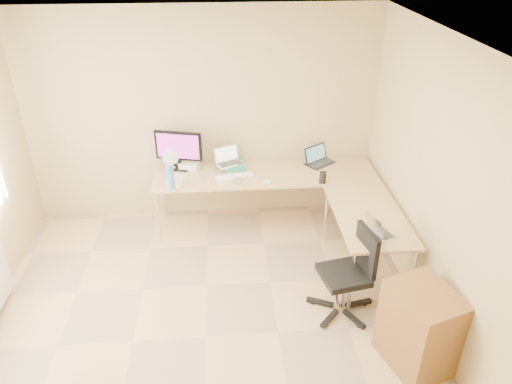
{
  "coord_description": "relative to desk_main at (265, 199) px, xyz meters",
  "views": [
    {
      "loc": [
        0.21,
        -3.27,
        3.38
      ],
      "look_at": [
        0.55,
        1.1,
        0.9
      ],
      "focal_mm": 33.99,
      "sensor_mm": 36.0,
      "label": 1
    }
  ],
  "objects": [
    {
      "name": "cd_stack",
      "position": [
        -0.34,
        -0.2,
        0.38
      ],
      "size": [
        0.15,
        0.15,
        0.03
      ],
      "primitive_type": "cylinder",
      "rotation": [
        0.0,
        0.0,
        -0.22
      ],
      "color": "silver",
      "rests_on": "desk_main"
    },
    {
      "name": "desk_fan",
      "position": [
        -1.13,
        0.2,
        0.49
      ],
      "size": [
        0.25,
        0.25,
        0.25
      ],
      "primitive_type": "cylinder",
      "rotation": [
        0.0,
        0.0,
        0.31
      ],
      "color": "white",
      "rests_on": "desk_main"
    },
    {
      "name": "desk_main",
      "position": [
        0.0,
        0.0,
        0.0
      ],
      "size": [
        2.65,
        0.7,
        0.73
      ],
      "primitive_type": "cube",
      "color": "tan",
      "rests_on": "ground"
    },
    {
      "name": "mug",
      "position": [
        -1.01,
        -0.3,
        0.41
      ],
      "size": [
        0.11,
        0.11,
        0.09
      ],
      "primitive_type": "imported",
      "rotation": [
        0.0,
        0.0,
        -0.16
      ],
      "color": "white",
      "rests_on": "desk_main"
    },
    {
      "name": "book_stack",
      "position": [
        -0.37,
        0.2,
        0.39
      ],
      "size": [
        0.26,
        0.34,
        0.05
      ],
      "primitive_type": "cube",
      "rotation": [
        0.0,
        0.0,
        0.11
      ],
      "color": "#1D8E73",
      "rests_on": "desk_main"
    },
    {
      "name": "keyboard",
      "position": [
        -0.38,
        -0.08,
        0.38
      ],
      "size": [
        0.46,
        0.22,
        0.02
      ],
      "primitive_type": "cube",
      "rotation": [
        0.0,
        0.0,
        0.23
      ],
      "color": "white",
      "rests_on": "desk_main"
    },
    {
      "name": "floor",
      "position": [
        -0.72,
        -1.85,
        -0.36
      ],
      "size": [
        4.5,
        4.5,
        0.0
      ],
      "primitive_type": "plane",
      "color": "tan",
      "rests_on": "ground"
    },
    {
      "name": "wall_back",
      "position": [
        -0.72,
        0.4,
        0.93
      ],
      "size": [
        4.5,
        0.0,
        4.5
      ],
      "primitive_type": "plane",
      "rotation": [
        1.57,
        0.0,
        0.0
      ],
      "color": "tan",
      "rests_on": "ground"
    },
    {
      "name": "wall_right",
      "position": [
        1.38,
        -1.85,
        0.93
      ],
      "size": [
        0.0,
        4.5,
        4.5
      ],
      "primitive_type": "plane",
      "rotation": [
        1.57,
        0.0,
        -1.57
      ],
      "color": "tan",
      "rests_on": "ground"
    },
    {
      "name": "water_bottle",
      "position": [
        -1.1,
        -0.3,
        0.51
      ],
      "size": [
        0.09,
        0.09,
        0.3
      ],
      "primitive_type": "cylinder",
      "rotation": [
        0.0,
        0.0,
        -0.07
      ],
      "color": "#5496CF",
      "rests_on": "desk_main"
    },
    {
      "name": "white_box",
      "position": [
        -0.91,
        0.2,
        0.41
      ],
      "size": [
        0.26,
        0.22,
        0.08
      ],
      "primitive_type": "cube",
      "rotation": [
        0.0,
        0.0,
        -0.26
      ],
      "color": "white",
      "rests_on": "desk_main"
    },
    {
      "name": "laptop_return",
      "position": [
        0.98,
        -1.38,
        0.46
      ],
      "size": [
        0.36,
        0.33,
        0.2
      ],
      "primitive_type": "cube",
      "rotation": [
        0.0,
        0.0,
        1.95
      ],
      "color": "silver",
      "rests_on": "desk_return"
    },
    {
      "name": "desk_return",
      "position": [
        0.98,
        -1.0,
        0.0
      ],
      "size": [
        0.7,
        1.3,
        0.73
      ],
      "primitive_type": "cube",
      "color": "tan",
      "rests_on": "ground"
    },
    {
      "name": "monitor",
      "position": [
        -1.02,
        0.2,
        0.61
      ],
      "size": [
        0.59,
        0.31,
        0.49
      ],
      "primitive_type": "cube",
      "rotation": [
        0.0,
        0.0,
        -0.24
      ],
      "color": "black",
      "rests_on": "desk_main"
    },
    {
      "name": "papers",
      "position": [
        -1.06,
        -0.09,
        0.37
      ],
      "size": [
        0.24,
        0.31,
        0.01
      ],
      "primitive_type": "cube",
      "rotation": [
        0.0,
        0.0,
        -0.17
      ],
      "color": "beige",
      "rests_on": "desk_main"
    },
    {
      "name": "ceiling",
      "position": [
        -0.72,
        -1.85,
        2.24
      ],
      "size": [
        4.5,
        4.5,
        0.0
      ],
      "primitive_type": "plane",
      "rotation": [
        3.14,
        0.0,
        0.0
      ],
      "color": "white",
      "rests_on": "ground"
    },
    {
      "name": "laptop_center",
      "position": [
        -0.43,
        0.17,
        0.52
      ],
      "size": [
        0.4,
        0.36,
        0.21
      ],
      "primitive_type": "cube",
      "rotation": [
        0.0,
        0.0,
        0.43
      ],
      "color": "silver",
      "rests_on": "desk_main"
    },
    {
      "name": "laptop_black",
      "position": [
        0.69,
        0.2,
        0.48
      ],
      "size": [
        0.43,
        0.41,
        0.22
      ],
      "primitive_type": "cube",
      "rotation": [
        0.0,
        0.0,
        0.62
      ],
      "color": "black",
      "rests_on": "desk_main"
    },
    {
      "name": "mouse",
      "position": [
        -0.0,
        -0.26,
        0.38
      ],
      "size": [
        0.12,
        0.1,
        0.04
      ],
      "primitive_type": "ellipsoid",
      "rotation": [
        0.0,
        0.0,
        -0.3
      ],
      "color": "white",
      "rests_on": "desk_main"
    },
    {
      "name": "cabinet",
      "position": [
        1.09,
        -2.27,
        -0.01
      ],
      "size": [
        0.63,
        0.7,
        0.81
      ],
      "primitive_type": "cube",
      "rotation": [
        0.0,
        0.0,
        0.33
      ],
      "color": "#A37741",
      "rests_on": "ground"
    },
    {
      "name": "black_cup",
      "position": [
        0.63,
        -0.29,
        0.43
      ],
      "size": [
        0.08,
        0.08,
        0.13
      ],
      "primitive_type": "cylinder",
      "rotation": [
        0.0,
        0.0,
        -0.03
      ],
      "color": "black",
      "rests_on": "desk_main"
    },
    {
      "name": "office_chair",
      "position": [
        0.59,
        -1.59,
        0.14
      ],
      "size": [
        0.65,
        0.65,
        0.91
      ],
      "primitive_type": "cube",
      "rotation": [
        0.0,
        0.0,
        0.2
      ],
      "color": "black",
      "rests_on": "ground"
    }
  ]
}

